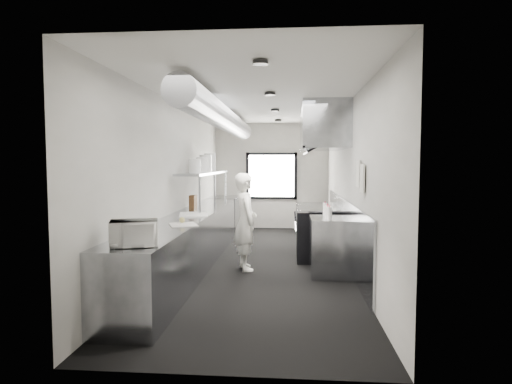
% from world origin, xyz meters
% --- Properties ---
extents(floor, '(3.00, 8.00, 0.01)m').
position_xyz_m(floor, '(0.00, 0.00, 0.00)').
color(floor, black).
rests_on(floor, ground).
extents(ceiling, '(3.00, 8.00, 0.01)m').
position_xyz_m(ceiling, '(0.00, 0.00, 2.80)').
color(ceiling, silver).
rests_on(ceiling, wall_back).
extents(wall_back, '(3.00, 0.02, 2.80)m').
position_xyz_m(wall_back, '(0.00, 4.00, 1.40)').
color(wall_back, '#BCB8B2').
rests_on(wall_back, floor).
extents(wall_front, '(3.00, 0.02, 2.80)m').
position_xyz_m(wall_front, '(0.00, -4.00, 1.40)').
color(wall_front, '#BCB8B2').
rests_on(wall_front, floor).
extents(wall_left, '(0.02, 8.00, 2.80)m').
position_xyz_m(wall_left, '(-1.50, 0.00, 1.40)').
color(wall_left, '#BCB8B2').
rests_on(wall_left, floor).
extents(wall_right, '(0.02, 8.00, 2.80)m').
position_xyz_m(wall_right, '(1.50, 0.00, 1.40)').
color(wall_right, '#BCB8B2').
rests_on(wall_right, floor).
extents(wall_cladding, '(0.03, 5.50, 1.10)m').
position_xyz_m(wall_cladding, '(1.48, 0.30, 0.55)').
color(wall_cladding, gray).
rests_on(wall_cladding, wall_right).
extents(hvac_duct, '(0.40, 6.40, 0.40)m').
position_xyz_m(hvac_duct, '(-0.70, 0.40, 2.55)').
color(hvac_duct, gray).
rests_on(hvac_duct, ceiling).
extents(service_window, '(1.36, 0.05, 1.25)m').
position_xyz_m(service_window, '(0.00, 3.96, 1.40)').
color(service_window, white).
rests_on(service_window, wall_back).
extents(exhaust_hood, '(0.81, 2.20, 0.88)m').
position_xyz_m(exhaust_hood, '(1.10, 0.70, 2.39)').
color(exhaust_hood, gray).
rests_on(exhaust_hood, ceiling).
extents(prep_counter, '(0.70, 6.00, 0.90)m').
position_xyz_m(prep_counter, '(-1.15, -0.50, 0.45)').
color(prep_counter, gray).
rests_on(prep_counter, floor).
extents(pass_shelf, '(0.45, 3.00, 0.68)m').
position_xyz_m(pass_shelf, '(-1.19, 1.00, 1.54)').
color(pass_shelf, gray).
rests_on(pass_shelf, prep_counter).
extents(range, '(0.88, 1.60, 0.94)m').
position_xyz_m(range, '(1.04, 0.70, 0.47)').
color(range, black).
rests_on(range, floor).
extents(bottle_station, '(0.65, 0.80, 0.90)m').
position_xyz_m(bottle_station, '(1.15, -0.70, 0.45)').
color(bottle_station, gray).
rests_on(bottle_station, floor).
extents(far_work_table, '(0.70, 1.20, 0.90)m').
position_xyz_m(far_work_table, '(-1.15, 3.20, 0.45)').
color(far_work_table, gray).
rests_on(far_work_table, floor).
extents(notice_sheet_a, '(0.02, 0.28, 0.38)m').
position_xyz_m(notice_sheet_a, '(1.47, -1.20, 1.60)').
color(notice_sheet_a, silver).
rests_on(notice_sheet_a, wall_right).
extents(notice_sheet_b, '(0.02, 0.28, 0.38)m').
position_xyz_m(notice_sheet_b, '(1.47, -1.55, 1.55)').
color(notice_sheet_b, silver).
rests_on(notice_sheet_b, wall_right).
extents(line_cook, '(0.55, 0.67, 1.59)m').
position_xyz_m(line_cook, '(-0.23, -0.47, 0.80)').
color(line_cook, white).
rests_on(line_cook, floor).
extents(microwave, '(0.53, 0.46, 0.27)m').
position_xyz_m(microwave, '(-1.10, -3.12, 1.03)').
color(microwave, white).
rests_on(microwave, prep_counter).
extents(deli_tub_a, '(0.15, 0.15, 0.11)m').
position_xyz_m(deli_tub_a, '(-1.26, -2.59, 0.95)').
color(deli_tub_a, silver).
rests_on(deli_tub_a, prep_counter).
extents(deli_tub_b, '(0.18, 0.18, 0.10)m').
position_xyz_m(deli_tub_b, '(-1.27, -2.43, 0.95)').
color(deli_tub_b, silver).
rests_on(deli_tub_b, prep_counter).
extents(newspaper, '(0.50, 0.55, 0.01)m').
position_xyz_m(newspaper, '(-0.96, -1.65, 0.91)').
color(newspaper, silver).
rests_on(newspaper, prep_counter).
extents(small_plate, '(0.21, 0.21, 0.01)m').
position_xyz_m(small_plate, '(-1.01, -1.52, 0.91)').
color(small_plate, white).
rests_on(small_plate, prep_counter).
extents(pastry, '(0.08, 0.08, 0.08)m').
position_xyz_m(pastry, '(-1.01, -1.52, 0.95)').
color(pastry, tan).
rests_on(pastry, small_plate).
extents(cutting_board, '(0.58, 0.69, 0.02)m').
position_xyz_m(cutting_board, '(-1.07, -0.53, 0.91)').
color(cutting_board, silver).
rests_on(cutting_board, prep_counter).
extents(knife_block, '(0.11, 0.23, 0.24)m').
position_xyz_m(knife_block, '(-1.33, 0.53, 1.02)').
color(knife_block, '#54381D').
rests_on(knife_block, prep_counter).
extents(plate_stack_a, '(0.23, 0.23, 0.25)m').
position_xyz_m(plate_stack_a, '(-1.22, 0.22, 1.70)').
color(plate_stack_a, white).
rests_on(plate_stack_a, pass_shelf).
extents(plate_stack_b, '(0.24, 0.24, 0.29)m').
position_xyz_m(plate_stack_b, '(-1.19, 0.73, 1.71)').
color(plate_stack_b, white).
rests_on(plate_stack_b, pass_shelf).
extents(plate_stack_c, '(0.25, 0.25, 0.34)m').
position_xyz_m(plate_stack_c, '(-1.19, 1.09, 1.74)').
color(plate_stack_c, white).
rests_on(plate_stack_c, pass_shelf).
extents(plate_stack_d, '(0.32, 0.32, 0.38)m').
position_xyz_m(plate_stack_d, '(-1.20, 1.58, 1.76)').
color(plate_stack_d, white).
rests_on(plate_stack_d, pass_shelf).
extents(squeeze_bottle_a, '(0.08, 0.08, 0.20)m').
position_xyz_m(squeeze_bottle_a, '(1.09, -0.98, 1.00)').
color(squeeze_bottle_a, silver).
rests_on(squeeze_bottle_a, bottle_station).
extents(squeeze_bottle_b, '(0.08, 0.08, 0.19)m').
position_xyz_m(squeeze_bottle_b, '(1.07, -0.87, 1.00)').
color(squeeze_bottle_b, silver).
rests_on(squeeze_bottle_b, bottle_station).
extents(squeeze_bottle_c, '(0.08, 0.08, 0.19)m').
position_xyz_m(squeeze_bottle_c, '(1.08, -0.70, 1.00)').
color(squeeze_bottle_c, silver).
rests_on(squeeze_bottle_c, bottle_station).
extents(squeeze_bottle_d, '(0.06, 0.06, 0.17)m').
position_xyz_m(squeeze_bottle_d, '(1.11, -0.58, 0.99)').
color(squeeze_bottle_d, silver).
rests_on(squeeze_bottle_d, bottle_station).
extents(squeeze_bottle_e, '(0.08, 0.08, 0.20)m').
position_xyz_m(squeeze_bottle_e, '(1.07, -0.37, 1.00)').
color(squeeze_bottle_e, silver).
rests_on(squeeze_bottle_e, bottle_station).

